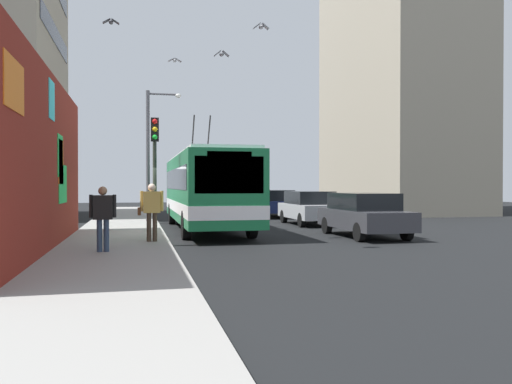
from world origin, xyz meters
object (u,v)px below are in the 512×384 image
at_px(pedestrian_at_curb, 152,207).
at_px(pedestrian_near_wall, 103,213).
at_px(parked_car_black, 255,200).
at_px(parked_car_silver, 310,207).
at_px(parked_car_navy, 275,203).
at_px(city_bus, 206,188).
at_px(parked_car_dark_gray, 364,214).
at_px(traffic_light, 155,155).
at_px(street_lamp, 152,146).

xyz_separation_m(pedestrian_at_curb, pedestrian_near_wall, (-2.30, 1.29, -0.05)).
relative_size(parked_car_black, pedestrian_near_wall, 2.46).
distance_m(parked_car_silver, parked_car_black, 12.04).
xyz_separation_m(parked_car_silver, parked_car_navy, (6.50, 0.00, 0.00)).
distance_m(city_bus, parked_car_dark_gray, 6.70).
bearing_deg(pedestrian_at_curb, parked_car_dark_gray, -79.56).
distance_m(pedestrian_at_curb, traffic_light, 3.49).
bearing_deg(pedestrian_near_wall, parked_car_dark_gray, -67.32).
xyz_separation_m(city_bus, parked_car_silver, (2.05, -5.20, -0.91)).
xyz_separation_m(parked_car_dark_gray, traffic_light, (1.62, 7.35, 2.11)).
distance_m(pedestrian_at_curb, pedestrian_near_wall, 2.64).
bearing_deg(pedestrian_near_wall, pedestrian_at_curb, -29.27).
bearing_deg(pedestrian_near_wall, city_bus, -24.98).
height_order(traffic_light, street_lamp, street_lamp).
xyz_separation_m(pedestrian_near_wall, street_lamp, (12.18, -1.58, 2.64)).
distance_m(parked_car_dark_gray, parked_car_navy, 12.67).
xyz_separation_m(traffic_light, street_lamp, (6.86, -0.09, 0.84)).
bearing_deg(traffic_light, pedestrian_near_wall, 164.34).
xyz_separation_m(parked_car_silver, pedestrian_near_wall, (-9.86, 8.84, 0.30)).
bearing_deg(parked_car_dark_gray, traffic_light, 77.57).
height_order(city_bus, parked_car_black, city_bus).
distance_m(city_bus, traffic_light, 3.51).
xyz_separation_m(parked_car_navy, street_lamp, (-4.19, 7.26, 2.94)).
height_order(parked_car_dark_gray, traffic_light, traffic_light).
relative_size(city_bus, street_lamp, 1.86).
xyz_separation_m(pedestrian_at_curb, street_lamp, (9.88, -0.29, 2.59)).
height_order(parked_car_dark_gray, parked_car_navy, same).
bearing_deg(traffic_light, street_lamp, -0.77).
xyz_separation_m(parked_car_navy, parked_car_black, (5.54, 0.00, -0.00)).
distance_m(parked_car_navy, traffic_light, 13.44).
bearing_deg(parked_car_dark_gray, pedestrian_near_wall, 112.68).
bearing_deg(street_lamp, traffic_light, 179.23).
bearing_deg(pedestrian_near_wall, parked_car_black, -21.97).
distance_m(traffic_light, street_lamp, 6.92).
xyz_separation_m(city_bus, parked_car_dark_gray, (-4.12, -5.20, -0.91)).
relative_size(parked_car_dark_gray, street_lamp, 0.74).
height_order(parked_car_black, pedestrian_at_curb, pedestrian_at_curb).
xyz_separation_m(parked_car_black, pedestrian_near_wall, (-21.91, 8.84, 0.30)).
height_order(parked_car_dark_gray, parked_car_black, same).
distance_m(parked_car_dark_gray, street_lamp, 11.55).
bearing_deg(parked_car_black, parked_car_navy, 180.00).
relative_size(pedestrian_near_wall, traffic_light, 0.40).
xyz_separation_m(parked_car_dark_gray, pedestrian_at_curb, (-1.39, 7.55, 0.35)).
distance_m(city_bus, pedestrian_at_curb, 6.02).
relative_size(parked_car_black, street_lamp, 0.65).
bearing_deg(city_bus, street_lamp, 25.24).
distance_m(parked_car_silver, traffic_light, 8.90).
height_order(parked_car_dark_gray, street_lamp, street_lamp).
bearing_deg(traffic_light, parked_car_silver, -58.24).
height_order(city_bus, parked_car_silver, city_bus).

